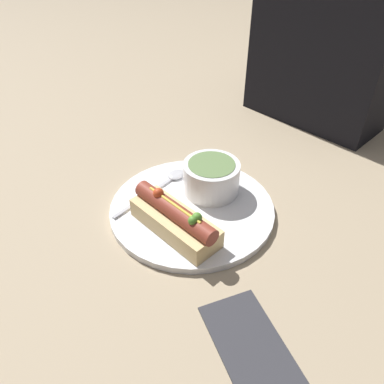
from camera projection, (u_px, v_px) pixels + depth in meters
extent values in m
plane|color=tan|center=(192.00, 211.00, 0.67)|extent=(4.00, 4.00, 0.00)
cylinder|color=white|center=(192.00, 208.00, 0.66)|extent=(0.29, 0.29, 0.01)
cube|color=#E5C17F|center=(175.00, 223.00, 0.60)|extent=(0.16, 0.06, 0.03)
cylinder|color=brown|center=(174.00, 211.00, 0.58)|extent=(0.17, 0.03, 0.03)
sphere|color=#518C2D|center=(193.00, 221.00, 0.55)|extent=(0.01, 0.01, 0.01)
sphere|color=#518C2D|center=(197.00, 218.00, 0.55)|extent=(0.02, 0.02, 0.02)
sphere|color=#C63F1E|center=(158.00, 193.00, 0.60)|extent=(0.02, 0.02, 0.02)
cylinder|color=gold|center=(174.00, 205.00, 0.58)|extent=(0.12, 0.01, 0.01)
cylinder|color=white|center=(211.00, 178.00, 0.67)|extent=(0.10, 0.10, 0.06)
cylinder|color=#66844C|center=(212.00, 168.00, 0.66)|extent=(0.08, 0.08, 0.02)
cube|color=#B7B7BC|center=(143.00, 198.00, 0.67)|extent=(0.02, 0.14, 0.00)
ellipsoid|color=#B7B7BC|center=(176.00, 175.00, 0.72)|extent=(0.03, 0.04, 0.01)
cube|color=#333338|center=(250.00, 345.00, 0.46)|extent=(0.17, 0.13, 0.01)
cube|color=black|center=(327.00, 37.00, 0.83)|extent=(0.32, 0.14, 0.39)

